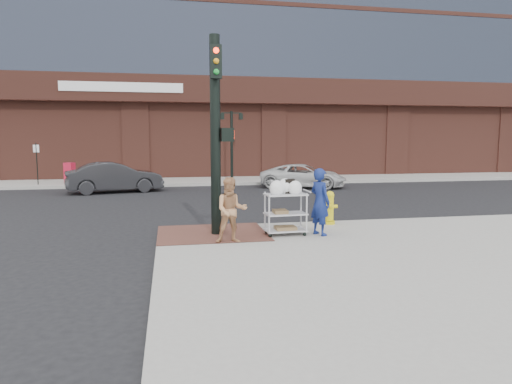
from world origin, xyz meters
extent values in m
plane|color=black|center=(0.00, 0.00, 0.00)|extent=(220.00, 220.00, 0.00)
cube|color=gray|center=(12.50, 32.00, 0.07)|extent=(65.00, 36.00, 0.15)
cube|color=#563028|center=(-0.60, 0.90, 0.16)|extent=(2.80, 2.40, 0.01)
cube|color=brown|center=(5.00, 31.00, 14.15)|extent=(42.00, 26.00, 28.00)
cylinder|color=black|center=(2.00, 16.00, 2.15)|extent=(0.16, 0.16, 4.00)
cube|color=black|center=(2.00, 16.00, 4.05)|extent=(1.20, 0.06, 0.06)
cube|color=black|center=(1.45, 16.00, 3.85)|extent=(0.22, 0.22, 0.35)
cube|color=black|center=(2.55, 16.00, 3.85)|extent=(0.22, 0.22, 0.35)
cylinder|color=black|center=(-8.50, 15.00, 1.25)|extent=(0.05, 0.05, 2.20)
cylinder|color=black|center=(-0.50, 0.80, 2.65)|extent=(0.26, 0.26, 5.00)
cube|color=black|center=(-0.20, 0.80, 2.70)|extent=(0.32, 0.28, 0.34)
cube|color=#FF260C|center=(-0.04, 0.80, 2.70)|extent=(0.02, 0.18, 0.22)
cube|color=black|center=(-0.50, 0.52, 4.45)|extent=(0.28, 0.18, 0.80)
imported|color=navy|center=(2.09, 0.20, 1.01)|extent=(0.64, 0.74, 1.71)
imported|color=tan|center=(-0.25, -0.24, 0.93)|extent=(0.79, 0.63, 1.56)
imported|color=black|center=(-4.24, 11.94, 0.73)|extent=(4.69, 2.56, 1.47)
imported|color=silver|center=(5.27, 12.23, 0.62)|extent=(4.90, 3.67, 1.24)
cube|color=#B2B3B8|center=(1.22, 0.35, 1.20)|extent=(1.07, 0.65, 0.03)
cube|color=#B2B3B8|center=(1.22, 0.35, 0.70)|extent=(1.07, 0.65, 0.03)
cube|color=#B2B3B8|center=(1.22, 0.35, 0.28)|extent=(1.07, 0.65, 0.03)
cube|color=black|center=(1.34, 0.41, 1.38)|extent=(0.25, 0.16, 0.37)
cube|color=brown|center=(1.09, 0.35, 0.76)|extent=(0.34, 0.39, 0.09)
cube|color=brown|center=(1.22, 0.35, 0.33)|extent=(0.53, 0.41, 0.08)
cylinder|color=gold|center=(2.85, 1.56, 0.20)|extent=(0.32, 0.32, 0.09)
cylinder|color=gold|center=(2.85, 1.56, 0.60)|extent=(0.23, 0.23, 0.70)
sphere|color=gold|center=(2.85, 1.56, 0.98)|extent=(0.25, 0.25, 0.25)
cylinder|color=gold|center=(2.85, 1.56, 0.66)|extent=(0.45, 0.10, 0.10)
cube|color=#AE132D|center=(-6.99, 15.48, 0.71)|extent=(0.60, 0.57, 1.12)
cube|color=gold|center=(-5.26, 15.23, 0.60)|extent=(0.41, 0.38, 0.89)
cube|color=#164092|center=(-5.13, 14.90, 0.69)|extent=(0.47, 0.43, 1.08)
camera|label=1|loc=(-1.67, -10.77, 2.64)|focal=32.00mm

